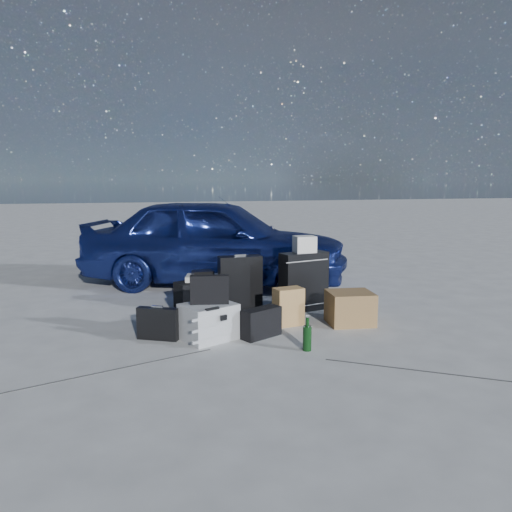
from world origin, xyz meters
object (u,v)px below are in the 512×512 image
(car, at_px, (216,241))
(duffel_bag, at_px, (201,293))
(green_bottle, at_px, (307,334))
(pelican_case, at_px, (209,322))
(suitcase_left, at_px, (240,283))
(briefcase, at_px, (158,324))
(cardboard_box, at_px, (350,308))
(suitcase_right, at_px, (304,282))

(car, distance_m, duffel_bag, 1.34)
(duffel_bag, height_order, green_bottle, same)
(car, bearing_deg, pelican_case, -170.62)
(suitcase_left, height_order, green_bottle, suitcase_left)
(briefcase, distance_m, cardboard_box, 2.01)
(briefcase, relative_size, suitcase_left, 0.62)
(pelican_case, relative_size, cardboard_box, 1.03)
(duffel_bag, xyz_separation_m, cardboard_box, (1.39, -1.19, 0.02))
(suitcase_left, relative_size, duffel_bag, 1.05)
(briefcase, xyz_separation_m, duffel_bag, (0.61, 1.18, -0.00))
(suitcase_left, bearing_deg, car, 89.66)
(car, relative_size, green_bottle, 12.19)
(car, distance_m, green_bottle, 3.08)
(pelican_case, height_order, briefcase, pelican_case)
(duffel_bag, bearing_deg, briefcase, -136.27)
(duffel_bag, bearing_deg, suitcase_right, -44.27)
(car, distance_m, suitcase_left, 1.56)
(pelican_case, bearing_deg, briefcase, 143.29)
(suitcase_right, relative_size, cardboard_box, 1.49)
(briefcase, distance_m, duffel_bag, 1.33)
(pelican_case, bearing_deg, cardboard_box, -18.86)
(suitcase_left, bearing_deg, cardboard_box, -40.12)
(green_bottle, bearing_deg, suitcase_left, 99.34)
(suitcase_left, bearing_deg, green_bottle, -80.51)
(suitcase_left, distance_m, suitcase_right, 0.74)
(pelican_case, distance_m, briefcase, 0.49)
(pelican_case, relative_size, green_bottle, 1.54)
(cardboard_box, bearing_deg, briefcase, 179.83)
(duffel_bag, bearing_deg, green_bottle, -89.54)
(pelican_case, xyz_separation_m, suitcase_right, (1.26, 0.76, 0.17))
(suitcase_left, relative_size, cardboard_box, 1.40)
(cardboard_box, relative_size, green_bottle, 1.49)
(cardboard_box, bearing_deg, suitcase_right, 112.82)
(car, height_order, briefcase, car)
(duffel_bag, distance_m, green_bottle, 1.96)
(pelican_case, height_order, duffel_bag, pelican_case)
(suitcase_left, xyz_separation_m, duffel_bag, (-0.40, 0.35, -0.17))
(suitcase_left, relative_size, green_bottle, 2.09)
(pelican_case, relative_size, suitcase_right, 0.69)
(car, bearing_deg, suitcase_left, -158.46)
(car, xyz_separation_m, suitcase_left, (-0.01, -1.53, -0.32))
(car, height_order, suitcase_right, car)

